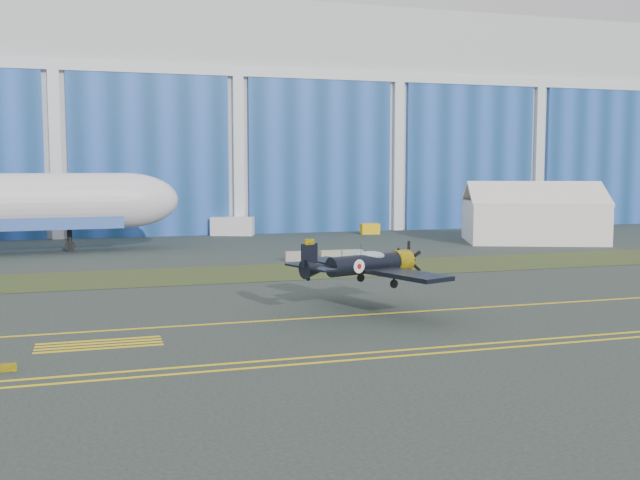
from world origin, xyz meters
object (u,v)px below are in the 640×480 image
object	(u,v)px
warbird	(364,264)
shipping_container	(232,226)
tent	(533,211)
tug	(370,229)

from	to	relation	value
warbird	shipping_container	world-z (taller)	warbird
tent	shipping_container	distance (m)	36.67
warbird	shipping_container	xyz separation A→B (m)	(1.64, 52.05, -1.72)
tug	shipping_container	bearing A→B (deg)	175.09
tent	tug	bearing A→B (deg)	154.86
warbird	tent	bearing A→B (deg)	25.78
warbird	shipping_container	distance (m)	52.11
tent	tug	xyz separation A→B (m)	(-14.35, 14.94, -2.84)
shipping_container	warbird	bearing A→B (deg)	-70.75
shipping_container	tug	bearing A→B (deg)	9.83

